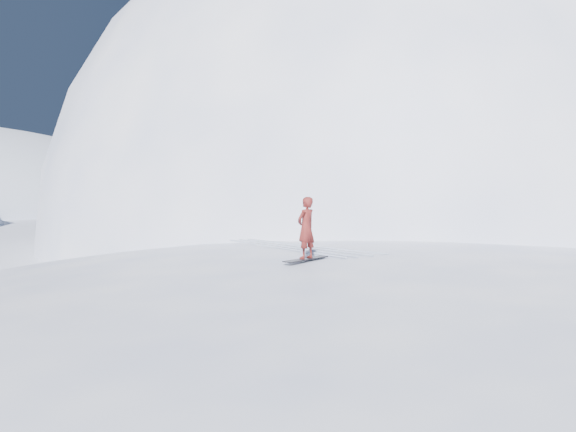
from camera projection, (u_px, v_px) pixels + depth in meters
name	position (u px, v px, depth m)	size (l,w,h in m)	color
ground	(417.00, 354.00, 13.18)	(400.00, 400.00, 0.00)	white
near_ridge	(376.00, 323.00, 16.29)	(36.00, 28.00, 4.80)	white
summit_peak	(402.00, 236.00, 46.46)	(60.00, 56.00, 56.00)	white
peak_shoulder	(326.00, 251.00, 35.50)	(28.00, 24.00, 18.00)	white
wind_bumps	(352.00, 337.00, 14.78)	(16.00, 14.40, 1.00)	white
snowboard	(306.00, 259.00, 13.48)	(1.56, 0.29, 0.03)	black
snowboarder	(306.00, 228.00, 13.44)	(0.59, 0.39, 1.62)	maroon
board_tracks	(296.00, 246.00, 16.43)	(2.55, 5.93, 0.04)	silver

